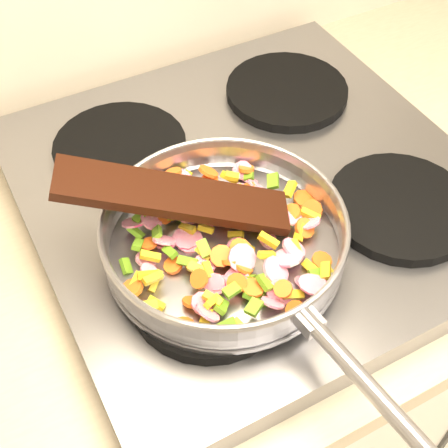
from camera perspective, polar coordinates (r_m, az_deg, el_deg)
name	(u,v)px	position (r m, az deg, el deg)	size (l,w,h in m)	color
cooktop	(253,190)	(0.87, 2.69, 3.11)	(0.60, 0.60, 0.04)	#939399
grate_fl	(210,290)	(0.73, -1.30, -6.04)	(0.19, 0.19, 0.02)	black
grate_fr	(400,207)	(0.85, 15.83, 1.53)	(0.19, 0.19, 0.02)	black
grate_bl	(120,148)	(0.91, -9.48, 6.91)	(0.19, 0.19, 0.02)	black
grate_br	(287,91)	(1.00, 5.77, 12.01)	(0.19, 0.19, 0.02)	black
saute_pan	(225,235)	(0.73, 0.12, -1.04)	(0.33, 0.50, 0.05)	#9E9EA5
vegetable_heap	(224,237)	(0.74, -0.04, -1.17)	(0.29, 0.28, 0.05)	#5A911C
wooden_spatula	(175,196)	(0.73, -4.53, 2.57)	(0.28, 0.06, 0.01)	black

